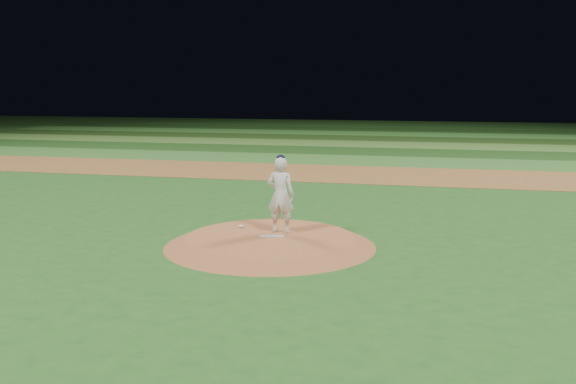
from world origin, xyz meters
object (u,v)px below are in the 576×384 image
(pitcher_on_mound, at_px, (281,195))
(pitchers_mound, at_px, (270,241))
(rosin_bag, at_px, (241,226))
(pitching_rubber, at_px, (272,236))

(pitcher_on_mound, bearing_deg, pitchers_mound, -107.34)
(rosin_bag, xyz_separation_m, pitcher_on_mound, (1.22, -0.33, 0.99))
(pitchers_mound, relative_size, rosin_bag, 40.20)
(pitching_rubber, bearing_deg, rosin_bag, 137.31)
(pitchers_mound, distance_m, pitcher_on_mound, 1.27)
(pitching_rubber, height_order, pitcher_on_mound, pitcher_on_mound)
(pitching_rubber, xyz_separation_m, pitcher_on_mound, (0.11, 0.52, 1.01))
(pitching_rubber, bearing_deg, pitcher_on_mound, 72.53)
(rosin_bag, distance_m, pitcher_on_mound, 1.60)
(pitching_rubber, bearing_deg, pitchers_mound, 172.26)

